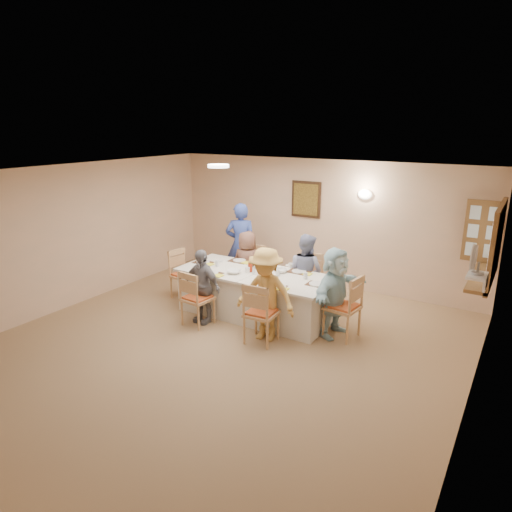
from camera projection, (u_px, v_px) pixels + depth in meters
The scene contains 49 objects.
ground at pixel (217, 351), 6.57m from camera, with size 7.00×7.00×0.00m, color #94764B.
room_walls at pixel (214, 250), 6.14m from camera, with size 7.00×7.00×7.00m.
wall_picture at pixel (306, 199), 9.07m from camera, with size 0.62×0.05×0.72m.
wall_sconce at pixel (365, 194), 8.40m from camera, with size 0.26×0.09×0.18m, color white.
ceiling_light at pixel (218, 166), 7.61m from camera, with size 0.36×0.36×0.05m, color white.
serving_hatch at pixel (496, 244), 6.49m from camera, with size 0.06×1.50×1.15m, color brown.
hatch_sill at pixel (482, 277), 6.70m from camera, with size 0.30×1.50×0.05m, color brown.
shutter_door at pixel (482, 232), 7.25m from camera, with size 0.55×0.04×1.00m, color brown.
fan_shelf at pixel (477, 276), 5.46m from camera, with size 0.22×0.36×0.03m, color white.
desk_fan at pixel (476, 263), 5.43m from camera, with size 0.30×0.30×0.28m, color #A5A5A8, non-canonical shape.
dining_table at pixel (255, 294), 7.71m from camera, with size 2.64×1.12×0.76m, color silver.
chair_back_left at pixel (251, 271), 8.64m from camera, with size 0.45×0.45×0.94m, color tan, non-canonical shape.
chair_back_right at pixel (308, 281), 8.03m from camera, with size 0.46×0.46×0.95m, color tan, non-canonical shape.
chair_front_left at pixel (198, 297), 7.33m from camera, with size 0.44×0.44×0.93m, color tan, non-canonical shape.
chair_front_right at pixel (261, 312), 6.72m from camera, with size 0.46×0.46×0.96m, color tan, non-canonical shape.
chair_left_end at pixel (184, 274), 8.46m from camera, with size 0.44×0.44×0.92m, color tan, non-canonical shape.
chair_right_end at pixel (342, 306), 6.89m from camera, with size 0.48×0.48×1.00m, color tan, non-canonical shape.
diner_back_left at pixel (247, 264), 8.49m from camera, with size 0.65×0.46×1.26m, color brown.
diner_back_right at pixel (306, 272), 7.88m from camera, with size 0.75×0.64×1.36m, color #868EB6.
diner_front_left at pixel (202, 286), 7.39m from camera, with size 0.74×0.35×1.23m, color gray.
diner_front_right at pixel (266, 295), 6.75m from camera, with size 0.97×0.61×1.43m, color #DFAB53.
diner_right_end at pixel (335, 292), 6.90m from camera, with size 0.62×1.34×1.39m, color #C0EAF3.
caregiver at pixel (241, 245), 9.05m from camera, with size 0.73×0.63×1.68m, color #344BA3.
placemat_fl at pixel (211, 273), 7.56m from camera, with size 0.35×0.26×0.01m, color #472B19.
plate_fl at pixel (211, 273), 7.55m from camera, with size 0.23×0.23×0.01m, color white.
napkin_fl at pixel (218, 276), 7.42m from camera, with size 0.15×0.15×0.01m, color yellow.
placemat_fr at pixel (274, 286), 6.95m from camera, with size 0.35×0.26×0.01m, color #472B19.
plate_fr at pixel (274, 286), 6.95m from camera, with size 0.24×0.24×0.01m, color white.
napkin_fr at pixel (283, 289), 6.82m from camera, with size 0.15×0.15×0.01m, color yellow.
placemat_bl at pixel (239, 261), 8.24m from camera, with size 0.37×0.27×0.01m, color #472B19.
plate_bl at pixel (239, 260), 8.24m from camera, with size 0.23×0.23×0.01m, color white.
napkin_bl at pixel (246, 263), 8.11m from camera, with size 0.15×0.15×0.01m, color yellow.
placemat_br at pixel (299, 272), 7.64m from camera, with size 0.37×0.28×0.01m, color #472B19.
plate_br at pixel (299, 271), 7.64m from camera, with size 0.24×0.24×0.02m, color white.
napkin_br at pixel (307, 274), 7.51m from camera, with size 0.14×0.14×0.01m, color yellow.
placemat_le at pixel (203, 262), 8.15m from camera, with size 0.34×0.25×0.01m, color #472B19.
plate_le at pixel (203, 262), 8.15m from camera, with size 0.23×0.23×0.01m, color white.
napkin_le at pixel (209, 264), 8.02m from camera, with size 0.14×0.14×0.01m, color yellow.
placemat_re at pixel (317, 284), 7.03m from camera, with size 0.32×0.24×0.01m, color #472B19.
plate_re at pixel (317, 284), 7.03m from camera, with size 0.25×0.25×0.02m, color white.
napkin_re at pixel (327, 287), 6.90m from camera, with size 0.14×0.14×0.01m, color yellow.
teacup_a at pixel (204, 268), 7.71m from camera, with size 0.14×0.14×0.09m, color white.
teacup_b at pixel (291, 265), 7.85m from camera, with size 0.09×0.09×0.08m, color white.
bowl_a at pixel (234, 272), 7.56m from camera, with size 0.30×0.30×0.06m, color white.
bowl_b at pixel (281, 271), 7.60m from camera, with size 0.26×0.26×0.06m, color white.
condiment_ketchup at pixel (250, 265), 7.62m from camera, with size 0.10×0.10×0.24m, color #B22A0F.
condiment_brown at pixel (261, 266), 7.63m from camera, with size 0.08×0.09×0.19m, color #522F15.
condiment_malt at pixel (262, 270), 7.50m from camera, with size 0.14×0.14×0.14m, color #522F15.
drinking_glass at pixel (249, 267), 7.70m from camera, with size 0.06×0.06×0.09m, color silver.
Camera 1 is at (3.59, -4.75, 3.15)m, focal length 32.00 mm.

